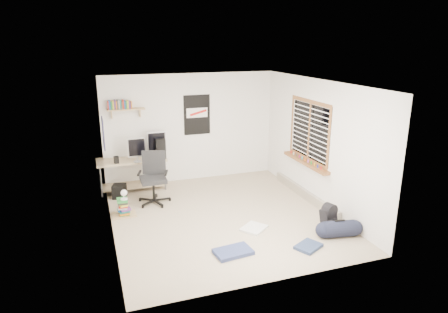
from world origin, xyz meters
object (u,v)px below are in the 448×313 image
object	(u,v)px
duffel_bag	(339,229)
book_stack	(124,208)
desk	(132,174)
backpack	(329,219)
office_chair	(153,180)

from	to	relation	value
duffel_bag	book_stack	xyz separation A→B (m)	(-3.37, 2.08, 0.01)
desk	duffel_bag	xyz separation A→B (m)	(3.04, -3.42, -0.22)
backpack	book_stack	xyz separation A→B (m)	(-3.35, 1.78, -0.05)
duffel_bag	desk	bearing A→B (deg)	141.60
desk	book_stack	size ratio (longest dim) A/B	3.41
office_chair	book_stack	bearing A→B (deg)	-130.91
desk	backpack	distance (m)	4.34
desk	office_chair	bearing A→B (deg)	-95.71
duffel_bag	book_stack	size ratio (longest dim) A/B	1.28
backpack	duffel_bag	distance (m)	0.30
office_chair	book_stack	size ratio (longest dim) A/B	2.43
office_chair	backpack	xyz separation A→B (m)	(2.71, -2.18, -0.29)
desk	book_stack	distance (m)	1.40
desk	book_stack	world-z (taller)	desk
backpack	duffel_bag	size ratio (longest dim) A/B	0.66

